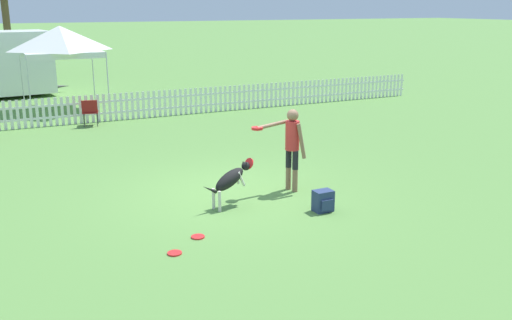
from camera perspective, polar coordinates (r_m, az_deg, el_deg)
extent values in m
plane|color=#5B8C42|center=(11.47, -2.21, -3.30)|extent=(240.00, 240.00, 0.00)
cylinder|color=#8C664C|center=(11.50, 3.92, -2.05)|extent=(0.11, 0.11, 0.47)
cylinder|color=black|center=(11.38, 3.95, -0.01)|extent=(0.12, 0.12, 0.38)
cylinder|color=#8C664C|center=(11.64, 3.25, -1.82)|extent=(0.11, 0.11, 0.47)
cylinder|color=black|center=(11.52, 3.28, 0.20)|extent=(0.12, 0.12, 0.38)
cylinder|color=red|center=(11.33, 3.66, 2.46)|extent=(0.33, 0.33, 0.58)
sphere|color=#8C664C|center=(11.25, 3.69, 4.49)|extent=(0.23, 0.23, 0.23)
cylinder|color=#8C664C|center=(11.24, 4.56, 1.89)|extent=(0.22, 0.15, 0.71)
cylinder|color=#8C664C|center=(11.21, 1.63, 3.54)|extent=(0.72, 0.15, 0.14)
cylinder|color=red|center=(11.03, 0.12, 3.11)|extent=(0.22, 0.22, 0.02)
cylinder|color=red|center=(11.02, 0.12, 3.25)|extent=(0.22, 0.22, 0.02)
ellipsoid|color=black|center=(10.53, -2.68, -1.95)|extent=(0.74, 0.42, 0.51)
ellipsoid|color=silver|center=(10.55, -2.67, -2.20)|extent=(0.39, 0.23, 0.25)
sphere|color=black|center=(10.70, -1.03, -0.62)|extent=(0.16, 0.16, 0.16)
cone|color=black|center=(10.74, -0.72, -0.37)|extent=(0.16, 0.12, 0.13)
cylinder|color=red|center=(10.74, -0.72, -0.37)|extent=(0.16, 0.24, 0.21)
cone|color=black|center=(10.71, -1.30, -0.25)|extent=(0.05, 0.05, 0.07)
cone|color=black|center=(10.63, -0.98, -0.36)|extent=(0.05, 0.05, 0.07)
cylinder|color=silver|center=(10.55, -4.27, -3.88)|extent=(0.06, 0.06, 0.39)
cylinder|color=silver|center=(10.40, -3.65, -4.16)|extent=(0.06, 0.06, 0.39)
cylinder|color=silver|center=(10.72, -2.06, -1.68)|extent=(0.19, 0.09, 0.31)
cylinder|color=silver|center=(10.59, -1.49, -1.90)|extent=(0.19, 0.09, 0.31)
cone|color=black|center=(10.32, -4.67, -2.94)|extent=(0.32, 0.13, 0.22)
cylinder|color=red|center=(9.37, -5.83, -7.65)|extent=(0.22, 0.22, 0.02)
cylinder|color=red|center=(8.83, -8.14, -9.20)|extent=(0.22, 0.22, 0.02)
cube|color=navy|center=(10.48, 6.71, -4.07)|extent=(0.35, 0.25, 0.39)
cube|color=navy|center=(10.38, 7.14, -4.51)|extent=(0.24, 0.04, 0.20)
cube|color=white|center=(19.26, -12.75, 4.76)|extent=(23.14, 0.04, 0.06)
cube|color=white|center=(19.20, -12.82, 5.85)|extent=(23.14, 0.04, 0.06)
cube|color=white|center=(18.72, -23.85, 4.09)|extent=(0.09, 0.02, 0.89)
cube|color=white|center=(18.73, -23.29, 4.16)|extent=(0.09, 0.02, 0.89)
cube|color=white|center=(18.74, -22.72, 4.22)|extent=(0.09, 0.02, 0.89)
cube|color=white|center=(18.75, -22.16, 4.28)|extent=(0.09, 0.02, 0.89)
cube|color=white|center=(18.76, -21.60, 4.35)|extent=(0.09, 0.02, 0.89)
cube|color=white|center=(18.78, -21.04, 4.41)|extent=(0.09, 0.02, 0.89)
cube|color=white|center=(18.80, -20.48, 4.47)|extent=(0.09, 0.02, 0.89)
cube|color=white|center=(18.82, -19.92, 4.53)|extent=(0.09, 0.02, 0.89)
cube|color=white|center=(18.84, -19.36, 4.60)|extent=(0.09, 0.02, 0.89)
cube|color=white|center=(18.86, -18.80, 4.66)|extent=(0.09, 0.02, 0.89)
cube|color=white|center=(18.88, -18.25, 4.72)|extent=(0.09, 0.02, 0.89)
cube|color=white|center=(18.91, -17.69, 4.78)|extent=(0.09, 0.02, 0.89)
cube|color=white|center=(18.94, -17.14, 4.83)|extent=(0.09, 0.02, 0.89)
cube|color=white|center=(18.97, -16.59, 4.89)|extent=(0.09, 0.02, 0.89)
cube|color=white|center=(19.00, -16.04, 4.95)|extent=(0.09, 0.02, 0.89)
cube|color=white|center=(19.03, -15.49, 5.01)|extent=(0.09, 0.02, 0.89)
cube|color=white|center=(19.07, -14.95, 5.06)|extent=(0.09, 0.02, 0.89)
cube|color=white|center=(19.11, -14.40, 5.12)|extent=(0.09, 0.02, 0.89)
cube|color=white|center=(19.14, -13.86, 5.17)|extent=(0.09, 0.02, 0.89)
cube|color=white|center=(19.18, -13.32, 5.23)|extent=(0.09, 0.02, 0.89)
cube|color=white|center=(19.23, -12.78, 5.28)|extent=(0.09, 0.02, 0.89)
cube|color=white|center=(19.27, -12.25, 5.33)|extent=(0.09, 0.02, 0.89)
cube|color=white|center=(19.32, -11.72, 5.39)|extent=(0.09, 0.02, 0.89)
cube|color=white|center=(19.36, -11.19, 5.44)|extent=(0.09, 0.02, 0.89)
cube|color=white|center=(19.41, -10.66, 5.49)|extent=(0.09, 0.02, 0.89)
cube|color=white|center=(19.46, -10.13, 5.54)|extent=(0.09, 0.02, 0.89)
cube|color=white|center=(19.51, -9.61, 5.59)|extent=(0.09, 0.02, 0.89)
cube|color=white|center=(19.57, -9.09, 5.64)|extent=(0.09, 0.02, 0.89)
cube|color=white|center=(19.62, -8.57, 5.68)|extent=(0.09, 0.02, 0.89)
cube|color=white|center=(19.68, -8.06, 5.73)|extent=(0.09, 0.02, 0.89)
cube|color=white|center=(19.74, -7.55, 5.78)|extent=(0.09, 0.02, 0.89)
cube|color=white|center=(19.80, -7.04, 5.82)|extent=(0.09, 0.02, 0.89)
cube|color=white|center=(19.86, -6.53, 5.87)|extent=(0.09, 0.02, 0.89)
cube|color=white|center=(19.92, -6.03, 5.91)|extent=(0.09, 0.02, 0.89)
cube|color=white|center=(19.99, -5.53, 5.96)|extent=(0.09, 0.02, 0.89)
cube|color=white|center=(20.05, -5.04, 6.00)|extent=(0.09, 0.02, 0.89)
cube|color=white|center=(20.12, -4.54, 6.04)|extent=(0.09, 0.02, 0.89)
cube|color=white|center=(20.19, -4.06, 6.08)|extent=(0.09, 0.02, 0.89)
cube|color=white|center=(20.26, -3.57, 6.12)|extent=(0.09, 0.02, 0.89)
cube|color=white|center=(20.33, -3.09, 6.16)|extent=(0.09, 0.02, 0.89)
cube|color=white|center=(20.40, -2.61, 6.20)|extent=(0.09, 0.02, 0.89)
cube|color=white|center=(20.48, -2.13, 6.24)|extent=(0.09, 0.02, 0.89)
cube|color=white|center=(20.55, -1.66, 6.28)|extent=(0.09, 0.02, 0.89)
cube|color=white|center=(20.63, -1.19, 6.31)|extent=(0.09, 0.02, 0.89)
cube|color=white|center=(20.71, -0.72, 6.35)|extent=(0.09, 0.02, 0.89)
cube|color=white|center=(20.79, -0.26, 6.39)|extent=(0.09, 0.02, 0.89)
cube|color=white|center=(20.87, 0.20, 6.42)|extent=(0.09, 0.02, 0.89)
cube|color=white|center=(20.95, 0.65, 6.46)|extent=(0.09, 0.02, 0.89)
cube|color=white|center=(21.04, 1.10, 6.49)|extent=(0.09, 0.02, 0.89)
cube|color=white|center=(21.12, 1.55, 6.52)|extent=(0.09, 0.02, 0.89)
cube|color=white|center=(21.21, 2.00, 6.55)|extent=(0.09, 0.02, 0.89)
cube|color=white|center=(21.30, 2.44, 6.59)|extent=(0.09, 0.02, 0.89)
cube|color=white|center=(21.39, 2.88, 6.62)|extent=(0.09, 0.02, 0.89)
cube|color=white|center=(21.48, 3.31, 6.65)|extent=(0.09, 0.02, 0.89)
cube|color=white|center=(21.57, 3.74, 6.68)|extent=(0.09, 0.02, 0.89)
cube|color=white|center=(21.66, 4.17, 6.71)|extent=(0.09, 0.02, 0.89)
cube|color=white|center=(21.76, 4.59, 6.73)|extent=(0.09, 0.02, 0.89)
cube|color=white|center=(21.85, 5.01, 6.76)|extent=(0.09, 0.02, 0.89)
cube|color=white|center=(21.95, 5.42, 6.79)|extent=(0.09, 0.02, 0.89)
cube|color=white|center=(22.05, 5.84, 6.82)|extent=(0.09, 0.02, 0.89)
cube|color=white|center=(22.14, 6.24, 6.84)|extent=(0.09, 0.02, 0.89)
cube|color=white|center=(22.24, 6.65, 6.87)|extent=(0.09, 0.02, 0.89)
cube|color=white|center=(22.34, 7.05, 6.89)|extent=(0.09, 0.02, 0.89)
cube|color=white|center=(22.45, 7.45, 6.92)|extent=(0.09, 0.02, 0.89)
cube|color=white|center=(22.55, 7.84, 6.94)|extent=(0.09, 0.02, 0.89)
cube|color=white|center=(22.65, 8.23, 6.96)|extent=(0.09, 0.02, 0.89)
cube|color=white|center=(22.76, 8.62, 6.99)|extent=(0.09, 0.02, 0.89)
cube|color=white|center=(22.86, 9.00, 7.01)|extent=(0.09, 0.02, 0.89)
cube|color=white|center=(22.97, 9.38, 7.03)|extent=(0.09, 0.02, 0.89)
cube|color=white|center=(23.08, 9.76, 7.05)|extent=(0.09, 0.02, 0.89)
cube|color=white|center=(23.19, 10.13, 7.07)|extent=(0.09, 0.02, 0.89)
cube|color=white|center=(23.30, 10.50, 7.09)|extent=(0.09, 0.02, 0.89)
cube|color=white|center=(23.41, 10.87, 7.11)|extent=(0.09, 0.02, 0.89)
cube|color=white|center=(23.52, 11.23, 7.13)|extent=(0.09, 0.02, 0.89)
cube|color=white|center=(23.63, 11.59, 7.15)|extent=(0.09, 0.02, 0.89)
cube|color=white|center=(23.75, 11.95, 7.17)|extent=(0.09, 0.02, 0.89)
cube|color=white|center=(23.86, 12.30, 7.19)|extent=(0.09, 0.02, 0.89)
cube|color=white|center=(23.98, 12.65, 7.21)|extent=(0.09, 0.02, 0.89)
cube|color=white|center=(24.09, 12.99, 7.22)|extent=(0.09, 0.02, 0.89)
cube|color=white|center=(24.21, 13.34, 7.24)|extent=(0.09, 0.02, 0.89)
cube|color=white|center=(24.33, 13.67, 7.26)|extent=(0.09, 0.02, 0.89)
cube|color=white|center=(24.45, 14.01, 7.27)|extent=(0.09, 0.02, 0.89)
cube|color=white|center=(24.57, 14.34, 7.29)|extent=(0.09, 0.02, 0.89)
cylinder|color=#333338|center=(18.73, -15.55, 4.13)|extent=(0.02, 0.02, 0.43)
cylinder|color=#333338|center=(18.75, -16.77, 4.05)|extent=(0.02, 0.02, 0.43)
cylinder|color=#333338|center=(18.33, -15.59, 3.90)|extent=(0.02, 0.02, 0.43)
cylinder|color=#333338|center=(18.36, -16.84, 3.82)|extent=(0.02, 0.02, 0.43)
cube|color=maroon|center=(18.50, -16.24, 4.62)|extent=(0.57, 0.57, 0.03)
cube|color=maroon|center=(18.26, -16.32, 5.13)|extent=(0.48, 0.19, 0.41)
cylinder|color=silver|center=(20.18, -21.75, 6.78)|extent=(0.04, 0.04, 2.10)
cylinder|color=silver|center=(20.55, -14.58, 7.50)|extent=(0.04, 0.04, 2.10)
cylinder|color=silver|center=(22.73, -22.37, 7.55)|extent=(0.04, 0.04, 2.10)
cylinder|color=silver|center=(23.05, -15.96, 8.20)|extent=(0.04, 0.04, 2.10)
cube|color=white|center=(21.50, -18.88, 10.04)|extent=(2.57, 2.57, 0.20)
pyramid|color=white|center=(21.46, -19.01, 11.44)|extent=(2.57, 2.57, 0.86)
cone|color=#3F3F42|center=(26.14, -18.98, 6.97)|extent=(0.82, 0.29, 0.20)
cylinder|color=brown|center=(33.32, -23.66, 12.27)|extent=(0.37, 0.37, 5.27)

